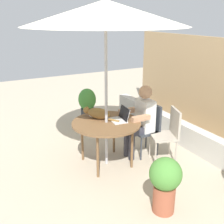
% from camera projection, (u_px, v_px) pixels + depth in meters
% --- Properties ---
extents(ground_plane, '(14.00, 14.00, 0.00)m').
position_uv_depth(ground_plane, '(107.00, 163.00, 4.50)').
color(ground_plane, '#BCAD93').
extents(fence_back, '(4.90, 0.08, 1.92)m').
position_uv_depth(fence_back, '(217.00, 89.00, 5.25)').
color(fence_back, tan).
rests_on(fence_back, ground).
extents(planter_wall_low, '(4.41, 0.20, 0.42)m').
position_uv_depth(planter_wall_low, '(182.00, 133.00, 5.14)').
color(planter_wall_low, beige).
rests_on(planter_wall_low, ground).
extents(patio_table, '(1.08, 1.08, 0.73)m').
position_uv_depth(patio_table, '(106.00, 125.00, 4.28)').
color(patio_table, brown).
rests_on(patio_table, ground).
extents(patio_umbrella, '(2.32, 2.32, 2.50)m').
position_uv_depth(patio_umbrella, '(106.00, 13.00, 3.73)').
color(patio_umbrella, '#B7B7BC').
rests_on(patio_umbrella, ground).
extents(chair_occupied, '(0.40, 0.40, 0.89)m').
position_uv_depth(chair_occupied, '(149.00, 125.00, 4.69)').
color(chair_occupied, '#33383F').
rests_on(chair_occupied, ground).
extents(chair_empty, '(0.52, 0.52, 0.89)m').
position_uv_depth(chair_empty, '(169.00, 131.00, 4.46)').
color(chair_empty, '#B2A899').
rests_on(chair_empty, ground).
extents(person_seated, '(0.48, 0.48, 1.23)m').
position_uv_depth(person_seated, '(141.00, 117.00, 4.56)').
color(person_seated, white).
rests_on(person_seated, ground).
extents(laptop, '(0.32, 0.28, 0.21)m').
position_uv_depth(laptop, '(121.00, 117.00, 4.31)').
color(laptop, silver).
rests_on(laptop, patio_table).
extents(cat, '(0.57, 0.40, 0.17)m').
position_uv_depth(cat, '(97.00, 113.00, 4.39)').
color(cat, olive).
rests_on(cat, patio_table).
extents(potted_plant_by_chair, '(0.38, 0.38, 0.82)m').
position_uv_depth(potted_plant_by_chair, '(87.00, 105.00, 5.97)').
color(potted_plant_by_chair, '#33383D').
rests_on(potted_plant_by_chair, ground).
extents(potted_plant_corner, '(0.39, 0.39, 0.73)m').
position_uv_depth(potted_plant_corner, '(165.00, 181.00, 3.27)').
color(potted_plant_corner, '#9E5138').
rests_on(potted_plant_corner, ground).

